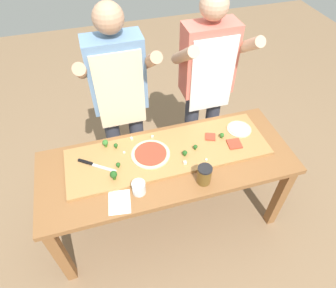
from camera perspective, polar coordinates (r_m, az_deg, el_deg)
name	(u,v)px	position (r m, az deg, el deg)	size (l,w,h in m)	color
ground_plane	(168,216)	(2.71, -0.09, -13.61)	(8.00, 8.00, 0.00)	#896B4C
prep_table	(167,170)	(2.17, -0.11, -5.02)	(1.80, 0.69, 0.75)	brown
cutting_board	(168,152)	(2.14, 0.08, -1.56)	(1.45, 0.44, 0.02)	#B27F47
chefs_knife	(92,164)	(2.11, -14.48, -3.72)	(0.25, 0.19, 0.02)	#B7BABF
pizza_whole_tomato_red	(151,154)	(2.11, -3.36, -1.92)	(0.28, 0.28, 0.02)	beige
pizza_whole_cheese_artichoke	(239,129)	(2.35, 13.49, 2.81)	(0.19, 0.19, 0.02)	beige
pizza_slice_far_right	(234,144)	(2.23, 12.65, 0.01)	(0.10, 0.10, 0.01)	#BC3D28
pizza_slice_near_left	(210,137)	(2.25, 8.14, 1.38)	(0.07, 0.07, 0.01)	#BC3D28
broccoli_floret_back_right	(114,175)	(1.97, -10.40, -5.84)	(0.05, 0.05, 0.07)	#2C5915
broccoli_floret_center_left	(185,153)	(2.09, 3.23, -1.69)	(0.04, 0.04, 0.05)	#2C5915
broccoli_floret_center_right	(195,147)	(2.14, 5.28, -0.55)	(0.03, 0.03, 0.04)	#2C5915
broccoli_floret_front_left	(118,165)	(2.04, -9.56, -3.95)	(0.03, 0.03, 0.04)	#2C5915
broccoli_floret_front_mid	(116,145)	(2.17, -10.01, -0.27)	(0.03, 0.03, 0.04)	#2C5915
broccoli_floret_back_mid	(105,143)	(2.18, -11.95, 0.22)	(0.04, 0.04, 0.06)	#3F7220
broccoli_floret_front_right	(222,135)	(2.24, 10.32, 1.68)	(0.03, 0.03, 0.04)	#366618
cheese_crumble_a	(206,160)	(2.09, 7.35, -3.03)	(0.01, 0.01, 0.01)	silver
cheese_crumble_b	(124,152)	(2.14, -8.42, -1.62)	(0.01, 0.01, 0.01)	white
cheese_crumble_c	(185,163)	(2.05, 3.27, -3.60)	(0.02, 0.02, 0.02)	silver
cheese_crumble_d	(152,137)	(2.23, -3.00, 1.42)	(0.02, 0.02, 0.02)	silver
cheese_crumble_e	(132,138)	(2.22, -7.02, 1.06)	(0.02, 0.02, 0.02)	silver
flour_cup	(139,188)	(1.91, -5.62, -8.45)	(0.09, 0.09, 0.09)	white
sauce_jar	(204,175)	(1.95, 6.99, -5.90)	(0.10, 0.10, 0.14)	brown
recipe_note	(120,202)	(1.92, -9.30, -10.96)	(0.14, 0.18, 0.00)	white
cook_left	(119,95)	(2.28, -9.31, 9.33)	(0.54, 0.39, 1.67)	#333847
cook_right	(207,80)	(2.43, 7.43, 12.15)	(0.54, 0.39, 1.67)	#333847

